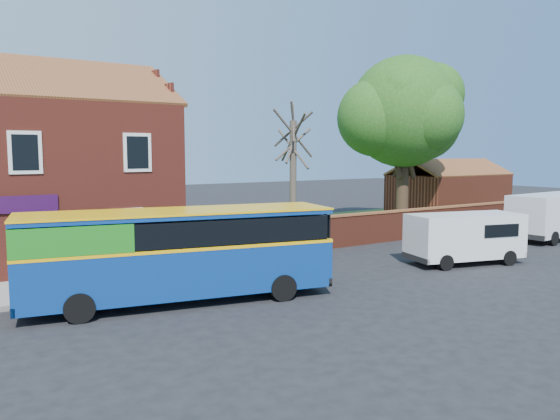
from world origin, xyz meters
TOP-DOWN VIEW (x-y plane):
  - ground at (0.00, 0.00)m, footprint 120.00×120.00m
  - pavement at (-7.00, 5.75)m, footprint 18.00×3.50m
  - kerb at (-7.00, 4.00)m, footprint 18.00×0.15m
  - grass_strip at (13.00, 13.00)m, footprint 26.00×12.00m
  - shop_building at (-7.02, 11.50)m, footprint 12.30×8.13m
  - boundary_wall at (13.00, 7.00)m, footprint 22.00×0.38m
  - outbuilding at (22.00, 13.00)m, footprint 8.20×5.06m
  - bus at (-3.87, 2.18)m, footprint 9.63×4.16m
  - van_near at (8.60, 1.08)m, footprint 5.06×3.06m
  - van_far at (17.68, 2.63)m, footprint 5.59×2.51m
  - large_tree at (15.05, 10.98)m, footprint 8.61×6.81m
  - bare_tree at (6.16, 10.06)m, footprint 2.56×3.05m

SIDE VIEW (x-z plane):
  - ground at x=0.00m, z-range 0.00..0.00m
  - grass_strip at x=13.00m, z-range 0.00..0.04m
  - pavement at x=-7.00m, z-range 0.00..0.12m
  - kerb at x=-7.00m, z-range 0.00..0.14m
  - boundary_wall at x=13.00m, z-range 0.01..1.61m
  - van_near at x=8.60m, z-range 0.12..2.20m
  - van_far at x=17.68m, z-range 0.15..2.56m
  - outbuilding at x=22.00m, z-range -0.48..3.69m
  - bus at x=-3.87m, z-range 0.20..3.05m
  - shop_building at x=-7.02m, z-range -1.84..8.66m
  - bare_tree at x=6.16m, z-range 0.09..6.91m
  - large_tree at x=15.05m, z-range 1.62..12.12m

